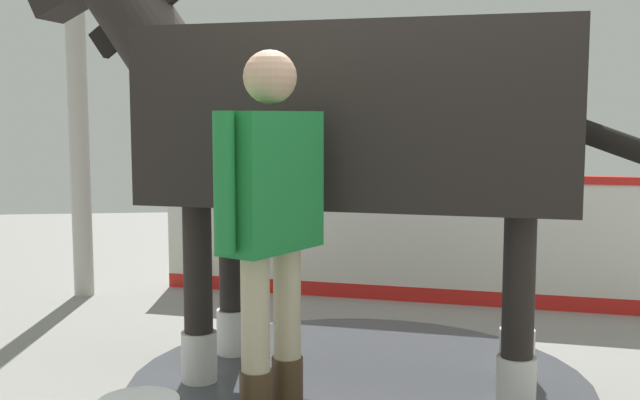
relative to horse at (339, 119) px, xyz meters
name	(u,v)px	position (x,y,z in m)	size (l,w,h in m)	color
ground_plane	(378,398)	(-0.31, -0.18, -1.48)	(16.00, 16.00, 0.02)	gray
wet_patch	(359,379)	(-0.04, -0.11, -1.47)	(2.60, 2.60, 0.00)	#42444C
barrier_wall	(408,242)	(1.74, -0.80, -0.99)	(1.58, 3.94, 1.04)	silver
roof_post_near	(78,114)	(2.22, 1.84, 0.03)	(0.16, 0.16, 3.01)	#B7B2A8
horse	(339,119)	(0.00, 0.00, 0.00)	(1.72, 3.48, 2.62)	black
handler	(271,216)	(-0.78, 0.41, -0.43)	(0.55, 0.51, 1.78)	#47331E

